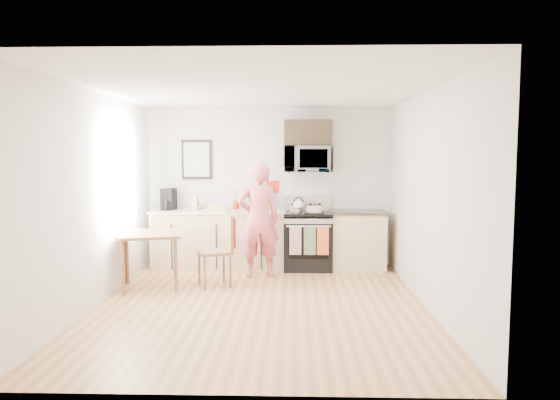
{
  "coord_description": "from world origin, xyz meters",
  "views": [
    {
      "loc": [
        0.4,
        -5.93,
        1.82
      ],
      "look_at": [
        0.21,
        1.0,
        1.2
      ],
      "focal_mm": 32.0,
      "sensor_mm": 36.0,
      "label": 1
    }
  ],
  "objects_px": {
    "range": "(308,242)",
    "microwave": "(308,159)",
    "cake": "(314,210)",
    "dining_table": "(150,239)",
    "person": "(258,219)",
    "chair": "(224,240)"
  },
  "relations": [
    {
      "from": "person",
      "to": "cake",
      "type": "distance_m",
      "value": 0.92
    },
    {
      "from": "range",
      "to": "chair",
      "type": "relative_size",
      "value": 1.17
    },
    {
      "from": "chair",
      "to": "cake",
      "type": "height_order",
      "value": "cake"
    },
    {
      "from": "microwave",
      "to": "dining_table",
      "type": "distance_m",
      "value": 2.77
    },
    {
      "from": "microwave",
      "to": "person",
      "type": "bearing_deg",
      "value": -140.1
    },
    {
      "from": "microwave",
      "to": "range",
      "type": "bearing_deg",
      "value": -89.94
    },
    {
      "from": "chair",
      "to": "cake",
      "type": "bearing_deg",
      "value": 11.18
    },
    {
      "from": "microwave",
      "to": "person",
      "type": "height_order",
      "value": "microwave"
    },
    {
      "from": "dining_table",
      "to": "cake",
      "type": "relative_size",
      "value": 2.82
    },
    {
      "from": "person",
      "to": "cake",
      "type": "relative_size",
      "value": 5.67
    },
    {
      "from": "range",
      "to": "microwave",
      "type": "relative_size",
      "value": 1.53
    },
    {
      "from": "person",
      "to": "dining_table",
      "type": "relative_size",
      "value": 2.01
    },
    {
      "from": "range",
      "to": "cake",
      "type": "height_order",
      "value": "range"
    },
    {
      "from": "microwave",
      "to": "person",
      "type": "relative_size",
      "value": 0.44
    },
    {
      "from": "range",
      "to": "cake",
      "type": "xyz_separation_m",
      "value": [
        0.1,
        -0.18,
        0.54
      ]
    },
    {
      "from": "dining_table",
      "to": "microwave",
      "type": "bearing_deg",
      "value": 30.58
    },
    {
      "from": "microwave",
      "to": "dining_table",
      "type": "bearing_deg",
      "value": -149.42
    },
    {
      "from": "range",
      "to": "dining_table",
      "type": "height_order",
      "value": "range"
    },
    {
      "from": "microwave",
      "to": "person",
      "type": "xyz_separation_m",
      "value": [
        -0.75,
        -0.63,
        -0.89
      ]
    },
    {
      "from": "range",
      "to": "cake",
      "type": "relative_size",
      "value": 3.8
    },
    {
      "from": "dining_table",
      "to": "cake",
      "type": "xyz_separation_m",
      "value": [
        2.29,
        1.02,
        0.3
      ]
    },
    {
      "from": "person",
      "to": "microwave",
      "type": "bearing_deg",
      "value": -151.64
    }
  ]
}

